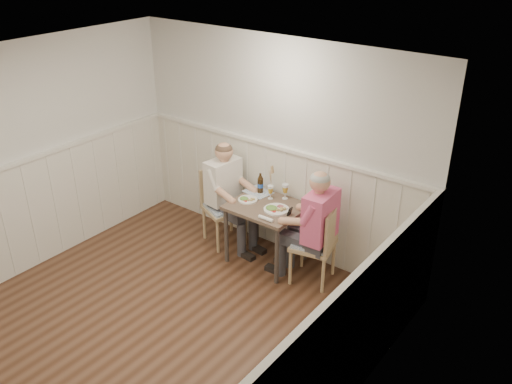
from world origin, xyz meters
TOP-DOWN VIEW (x-y plane):
  - ground_plane at (0.00, 0.00)m, footprint 4.50×4.50m
  - room_shell at (0.00, 0.00)m, footprint 4.04×4.54m
  - wainscot at (0.00, 0.69)m, footprint 4.00×4.49m
  - dining_table at (0.15, 1.84)m, footprint 0.83×0.70m
  - chair_right at (0.86, 1.85)m, footprint 0.53×0.53m
  - chair_left at (-0.58, 1.90)m, footprint 0.59×0.59m
  - man_in_pink at (0.84, 1.82)m, footprint 0.66×0.46m
  - diner_cream at (-0.50, 1.89)m, footprint 0.67×0.46m
  - plate_man at (0.31, 1.80)m, footprint 0.29×0.29m
  - plate_diner at (-0.11, 1.80)m, footprint 0.23×0.23m
  - beer_glass_a at (0.23, 2.10)m, footprint 0.08×0.08m
  - beer_glass_b at (0.09, 2.00)m, footprint 0.07×0.07m
  - beer_bottle at (-0.10, 2.06)m, footprint 0.07×0.07m
  - rolled_napkin at (0.35, 1.55)m, footprint 0.18×0.04m
  - grass_vase at (0.02, 2.10)m, footprint 0.05×0.05m
  - gingham_mat at (-0.12, 2.05)m, footprint 0.35×0.30m

SIDE VIEW (x-z plane):
  - ground_plane at x=0.00m, z-range 0.00..0.00m
  - chair_right at x=0.86m, z-range 0.04..0.98m
  - chair_left at x=-0.58m, z-range 0.04..1.00m
  - diner_cream at x=-0.50m, z-range -0.11..1.26m
  - man_in_pink at x=0.84m, z-range -0.11..1.28m
  - dining_table at x=0.15m, z-range 0.27..1.02m
  - wainscot at x=0.00m, z-range 0.02..1.36m
  - gingham_mat at x=-0.12m, z-range 0.75..0.76m
  - plate_diner at x=-0.11m, z-range 0.74..0.80m
  - rolled_napkin at x=0.35m, z-range 0.75..0.79m
  - plate_man at x=0.31m, z-range 0.74..0.81m
  - beer_bottle at x=-0.10m, z-range 0.74..0.99m
  - beer_glass_b at x=0.09m, z-range 0.78..0.95m
  - beer_glass_a at x=0.23m, z-range 0.78..0.97m
  - grass_vase at x=0.02m, z-range 0.73..1.13m
  - room_shell at x=0.00m, z-range 0.22..2.82m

